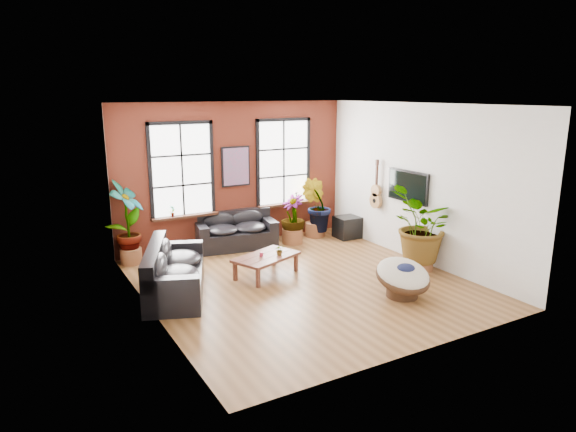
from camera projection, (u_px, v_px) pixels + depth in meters
name	position (u px, v px, depth m)	size (l,w,h in m)	color
room	(299.00, 196.00, 10.00)	(6.04, 6.54, 3.54)	brown
sofa_back	(235.00, 231.00, 12.56)	(2.05, 1.24, 0.88)	black
sofa_left	(172.00, 272.00, 9.66)	(1.78, 2.55, 0.93)	black
coffee_table	(266.00, 258.00, 10.59)	(1.55, 1.22, 0.52)	#572B1F
papasan_chair	(403.00, 277.00, 9.50)	(1.11, 1.12, 0.76)	#3F2616
poster	(236.00, 166.00, 12.51)	(0.74, 0.06, 0.98)	black
tv_wall_unit	(398.00, 189.00, 11.84)	(0.13, 1.86, 1.20)	black
media_box	(348.00, 227.00, 13.41)	(0.69, 0.58, 0.56)	black
pot_back_left	(131.00, 256.00, 11.40)	(0.49, 0.49, 0.34)	brown
pot_back_right	(315.00, 229.00, 13.54)	(0.53, 0.53, 0.38)	brown
pot_right_wall	(422.00, 262.00, 11.00)	(0.50, 0.50, 0.35)	brown
pot_mid	(292.00, 236.00, 12.92)	(0.64, 0.64, 0.37)	brown
floor_plant_back_left	(127.00, 219.00, 11.21)	(0.91, 0.62, 1.73)	#305216
floor_plant_back_right	(316.00, 205.00, 13.36)	(0.76, 0.61, 1.38)	#305216
floor_plant_right_wall	(423.00, 226.00, 10.81)	(1.47, 1.27, 1.63)	#305216
floor_plant_mid	(293.00, 216.00, 12.84)	(0.61, 0.61, 1.09)	#305216
table_plant	(280.00, 250.00, 10.58)	(0.21, 0.18, 0.23)	#305216
sill_plant_left	(172.00, 211.00, 11.90)	(0.14, 0.10, 0.27)	#305216
sill_plant_right	(297.00, 197.00, 13.51)	(0.15, 0.15, 0.27)	#305216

